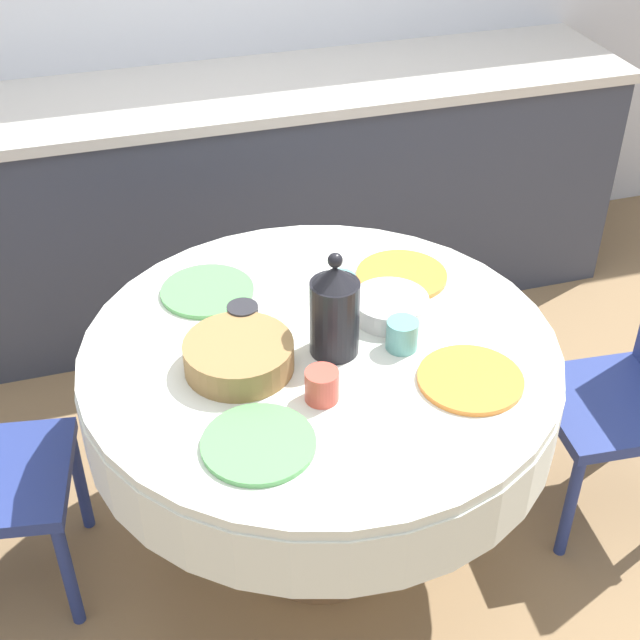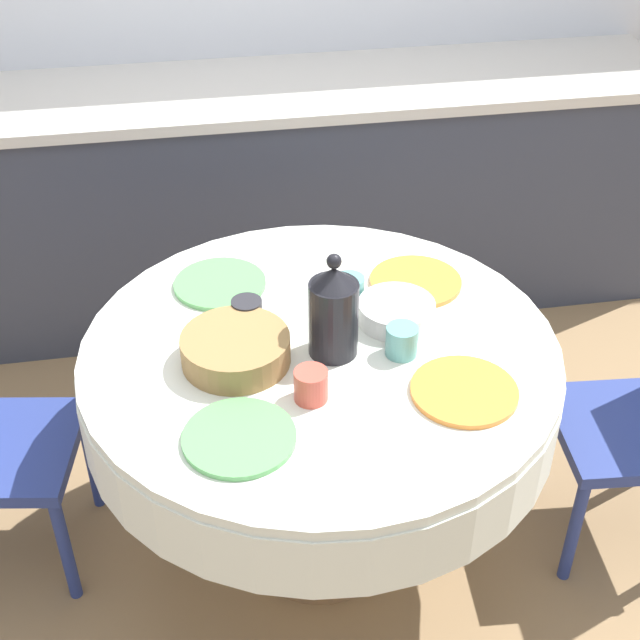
% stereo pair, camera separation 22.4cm
% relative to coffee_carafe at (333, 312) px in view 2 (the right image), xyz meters
% --- Properties ---
extents(ground_plane, '(12.00, 12.00, 0.00)m').
position_rel_coffee_carafe_xyz_m(ground_plane, '(-0.03, 0.03, -0.90)').
color(ground_plane, '#8E704C').
extents(kitchen_counter, '(3.24, 0.64, 0.94)m').
position_rel_coffee_carafe_xyz_m(kitchen_counter, '(-0.03, 1.41, -0.43)').
color(kitchen_counter, '#383D4C').
rests_on(kitchen_counter, ground_plane).
extents(dining_table, '(1.24, 1.24, 0.78)m').
position_rel_coffee_carafe_xyz_m(dining_table, '(-0.03, 0.03, -0.25)').
color(dining_table, olive).
rests_on(dining_table, ground_plane).
extents(plate_near_left, '(0.26, 0.26, 0.01)m').
position_rel_coffee_carafe_xyz_m(plate_near_left, '(-0.27, -0.28, -0.12)').
color(plate_near_left, '#5BA85B').
rests_on(plate_near_left, dining_table).
extents(cup_near_left, '(0.08, 0.08, 0.08)m').
position_rel_coffee_carafe_xyz_m(cup_near_left, '(-0.08, -0.17, -0.08)').
color(cup_near_left, '#CC4C3D').
rests_on(cup_near_left, dining_table).
extents(plate_near_right, '(0.26, 0.26, 0.01)m').
position_rel_coffee_carafe_xyz_m(plate_near_right, '(0.28, -0.22, -0.12)').
color(plate_near_right, orange).
rests_on(plate_near_right, dining_table).
extents(cup_near_right, '(0.08, 0.08, 0.08)m').
position_rel_coffee_carafe_xyz_m(cup_near_right, '(0.17, -0.04, -0.08)').
color(cup_near_right, '#5BA39E').
rests_on(cup_near_right, dining_table).
extents(plate_far_left, '(0.26, 0.26, 0.01)m').
position_rel_coffee_carafe_xyz_m(plate_far_left, '(-0.26, 0.35, -0.12)').
color(plate_far_left, '#5BA85B').
rests_on(plate_far_left, dining_table).
extents(cup_far_left, '(0.08, 0.08, 0.08)m').
position_rel_coffee_carafe_xyz_m(cup_far_left, '(-0.20, 0.14, -0.08)').
color(cup_far_left, '#28282D').
rests_on(cup_far_left, dining_table).
extents(plate_far_right, '(0.26, 0.26, 0.01)m').
position_rel_coffee_carafe_xyz_m(plate_far_right, '(0.29, 0.27, -0.12)').
color(plate_far_right, orange).
rests_on(plate_far_right, dining_table).
extents(cup_far_right, '(0.08, 0.08, 0.08)m').
position_rel_coffee_carafe_xyz_m(cup_far_right, '(0.08, 0.21, -0.08)').
color(cup_far_right, '#5BA39E').
rests_on(cup_far_right, dining_table).
extents(coffee_carafe, '(0.13, 0.13, 0.29)m').
position_rel_coffee_carafe_xyz_m(coffee_carafe, '(0.00, 0.00, 0.00)').
color(coffee_carafe, black).
rests_on(coffee_carafe, dining_table).
extents(bread_basket, '(0.27, 0.27, 0.08)m').
position_rel_coffee_carafe_xyz_m(bread_basket, '(-0.25, 0.00, -0.09)').
color(bread_basket, olive).
rests_on(bread_basket, dining_table).
extents(fruit_bowl, '(0.20, 0.20, 0.06)m').
position_rel_coffee_carafe_xyz_m(fruit_bowl, '(0.19, 0.10, -0.10)').
color(fruit_bowl, silver).
rests_on(fruit_bowl, dining_table).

